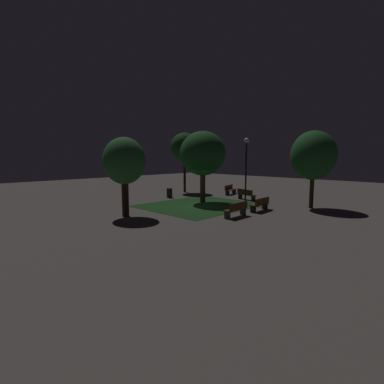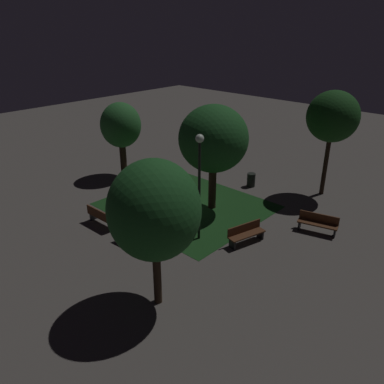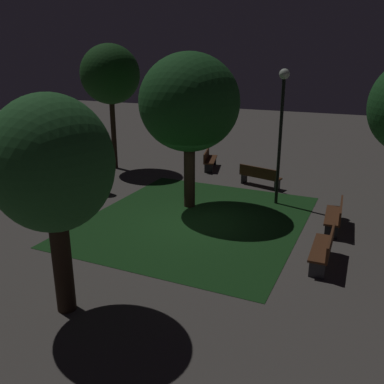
{
  "view_description": "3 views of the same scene",
  "coord_description": "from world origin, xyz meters",
  "px_view_note": "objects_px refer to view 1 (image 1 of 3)",
  "views": [
    {
      "loc": [
        -15.03,
        -14.33,
        3.56
      ],
      "look_at": [
        -0.7,
        -0.12,
        1.06
      ],
      "focal_mm": 27.2,
      "sensor_mm": 36.0,
      "label": 1
    },
    {
      "loc": [
        12.85,
        -13.24,
        8.99
      ],
      "look_at": [
        0.37,
        0.21,
        0.77
      ],
      "focal_mm": 35.55,
      "sensor_mm": 36.0,
      "label": 2
    },
    {
      "loc": [
        -11.82,
        -5.33,
        5.3
      ],
      "look_at": [
        0.64,
        0.32,
        0.81
      ],
      "focal_mm": 39.11,
      "sensor_mm": 36.0,
      "label": 3
    }
  ],
  "objects_px": {
    "bench_back_row": "(260,204)",
    "tree_back_left": "(203,154)",
    "bench_near_trees": "(246,194)",
    "trash_bin": "(169,193)",
    "lamp_post_plaza_east": "(246,160)",
    "bench_lawn_edge": "(230,189)",
    "tree_back_right": "(124,162)",
    "tree_tall_center": "(313,156)",
    "tree_right_canopy": "(185,147)",
    "bench_front_left": "(237,209)"
  },
  "relations": [
    {
      "from": "tree_back_right",
      "to": "lamp_post_plaza_east",
      "type": "relative_size",
      "value": 0.96
    },
    {
      "from": "bench_back_row",
      "to": "tree_right_canopy",
      "type": "height_order",
      "value": "tree_right_canopy"
    },
    {
      "from": "bench_lawn_edge",
      "to": "tree_back_left",
      "type": "relative_size",
      "value": 0.34
    },
    {
      "from": "bench_front_left",
      "to": "bench_near_trees",
      "type": "height_order",
      "value": "same"
    },
    {
      "from": "bench_near_trees",
      "to": "tree_tall_center",
      "type": "relative_size",
      "value": 0.35
    },
    {
      "from": "bench_back_row",
      "to": "lamp_post_plaza_east",
      "type": "relative_size",
      "value": 0.38
    },
    {
      "from": "tree_right_canopy",
      "to": "lamp_post_plaza_east",
      "type": "relative_size",
      "value": 1.2
    },
    {
      "from": "bench_front_left",
      "to": "lamp_post_plaza_east",
      "type": "distance_m",
      "value": 5.56
    },
    {
      "from": "tree_back_right",
      "to": "trash_bin",
      "type": "bearing_deg",
      "value": 30.29
    },
    {
      "from": "trash_bin",
      "to": "tree_back_left",
      "type": "bearing_deg",
      "value": -88.11
    },
    {
      "from": "tree_right_canopy",
      "to": "trash_bin",
      "type": "xyz_separation_m",
      "value": [
        -3.59,
        -1.85,
        -4.02
      ]
    },
    {
      "from": "bench_near_trees",
      "to": "tree_back_right",
      "type": "xyz_separation_m",
      "value": [
        -10.44,
        1.39,
        2.76
      ]
    },
    {
      "from": "bench_front_left",
      "to": "tree_right_canopy",
      "type": "bearing_deg",
      "value": 60.43
    },
    {
      "from": "bench_back_row",
      "to": "tree_back_left",
      "type": "xyz_separation_m",
      "value": [
        0.03,
        5.12,
        3.25
      ]
    },
    {
      "from": "tree_back_left",
      "to": "bench_back_row",
      "type": "bearing_deg",
      "value": -90.28
    },
    {
      "from": "bench_front_left",
      "to": "trash_bin",
      "type": "xyz_separation_m",
      "value": [
        2.49,
        8.88,
        -0.07
      ]
    },
    {
      "from": "bench_lawn_edge",
      "to": "bench_back_row",
      "type": "bearing_deg",
      "value": -129.22
    },
    {
      "from": "tree_right_canopy",
      "to": "trash_bin",
      "type": "bearing_deg",
      "value": -152.77
    },
    {
      "from": "trash_bin",
      "to": "tree_back_right",
      "type": "bearing_deg",
      "value": -149.71
    },
    {
      "from": "tree_tall_center",
      "to": "tree_right_canopy",
      "type": "relative_size",
      "value": 0.9
    },
    {
      "from": "tree_back_right",
      "to": "lamp_post_plaza_east",
      "type": "bearing_deg",
      "value": -16.29
    },
    {
      "from": "bench_front_left",
      "to": "tree_back_right",
      "type": "height_order",
      "value": "tree_back_right"
    },
    {
      "from": "bench_front_left",
      "to": "bench_lawn_edge",
      "type": "xyz_separation_m",
      "value": [
        7.89,
        6.49,
        0.0
      ]
    },
    {
      "from": "tree_tall_center",
      "to": "trash_bin",
      "type": "xyz_separation_m",
      "value": [
        -3.55,
        10.75,
        -3.18
      ]
    },
    {
      "from": "bench_near_trees",
      "to": "tree_back_right",
      "type": "height_order",
      "value": "tree_back_right"
    },
    {
      "from": "bench_back_row",
      "to": "tree_tall_center",
      "type": "xyz_separation_m",
      "value": [
        3.45,
        -1.87,
        3.1
      ]
    },
    {
      "from": "bench_front_left",
      "to": "bench_lawn_edge",
      "type": "distance_m",
      "value": 10.22
    },
    {
      "from": "tree_tall_center",
      "to": "trash_bin",
      "type": "distance_m",
      "value": 11.76
    },
    {
      "from": "bench_lawn_edge",
      "to": "bench_near_trees",
      "type": "distance_m",
      "value": 3.6
    },
    {
      "from": "trash_bin",
      "to": "tree_right_canopy",
      "type": "bearing_deg",
      "value": 27.23
    },
    {
      "from": "tree_tall_center",
      "to": "lamp_post_plaza_east",
      "type": "bearing_deg",
      "value": 113.58
    },
    {
      "from": "tree_right_canopy",
      "to": "trash_bin",
      "type": "height_order",
      "value": "tree_right_canopy"
    },
    {
      "from": "bench_near_trees",
      "to": "lamp_post_plaza_east",
      "type": "distance_m",
      "value": 3.49
    },
    {
      "from": "tree_tall_center",
      "to": "tree_back_right",
      "type": "distance_m",
      "value": 12.45
    },
    {
      "from": "bench_back_row",
      "to": "tree_right_canopy",
      "type": "xyz_separation_m",
      "value": [
        3.49,
        10.73,
        3.95
      ]
    },
    {
      "from": "bench_back_row",
      "to": "trash_bin",
      "type": "distance_m",
      "value": 8.88
    },
    {
      "from": "bench_near_trees",
      "to": "trash_bin",
      "type": "xyz_separation_m",
      "value": [
        -3.49,
        5.45,
        -0.07
      ]
    },
    {
      "from": "lamp_post_plaza_east",
      "to": "tree_right_canopy",
      "type": "bearing_deg",
      "value": 77.6
    },
    {
      "from": "bench_back_row",
      "to": "bench_lawn_edge",
      "type": "relative_size",
      "value": 0.98
    },
    {
      "from": "bench_near_trees",
      "to": "tree_back_left",
      "type": "relative_size",
      "value": 0.34
    },
    {
      "from": "tree_right_canopy",
      "to": "lamp_post_plaza_east",
      "type": "distance_m",
      "value": 8.72
    },
    {
      "from": "bench_front_left",
      "to": "bench_near_trees",
      "type": "bearing_deg",
      "value": 29.78
    },
    {
      "from": "lamp_post_plaza_east",
      "to": "trash_bin",
      "type": "xyz_separation_m",
      "value": [
        -1.74,
        6.59,
        -2.87
      ]
    },
    {
      "from": "tree_back_left",
      "to": "tree_back_right",
      "type": "bearing_deg",
      "value": -177.62
    },
    {
      "from": "tree_back_right",
      "to": "bench_front_left",
      "type": "bearing_deg",
      "value": -47.3
    },
    {
      "from": "tree_back_left",
      "to": "lamp_post_plaza_east",
      "type": "height_order",
      "value": "tree_back_left"
    },
    {
      "from": "tree_back_left",
      "to": "lamp_post_plaza_east",
      "type": "bearing_deg",
      "value": -60.34
    },
    {
      "from": "bench_lawn_edge",
      "to": "trash_bin",
      "type": "relative_size",
      "value": 2.29
    },
    {
      "from": "lamp_post_plaza_east",
      "to": "bench_back_row",
      "type": "bearing_deg",
      "value": -125.6
    },
    {
      "from": "bench_front_left",
      "to": "trash_bin",
      "type": "distance_m",
      "value": 9.22
    }
  ]
}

